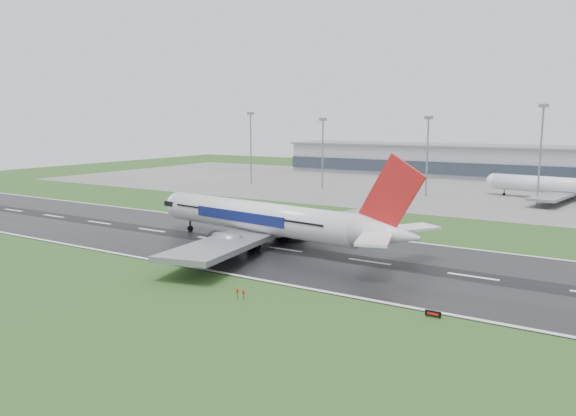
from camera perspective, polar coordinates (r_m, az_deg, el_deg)
The scene contains 11 objects.
ground at distance 110.88m, azimuth 8.40°, elevation -5.53°, with size 520.00×520.00×0.00m, color #23491A.
runway at distance 110.86m, azimuth 8.40°, elevation -5.51°, with size 400.00×45.00×0.10m, color black.
apron at distance 229.24m, azimuth 21.09°, elevation 1.46°, with size 400.00×130.00×0.08m, color slate.
terminal at distance 287.44m, azimuth 23.50°, elevation 4.21°, with size 240.00×36.00×15.00m, color #93979E.
main_airliner at distance 120.86m, azimuth -1.56°, elevation 0.81°, with size 69.98×66.65×20.66m, color white, non-canonical shape.
parked_airliner at distance 215.28m, azimuth 26.48°, elevation 2.89°, with size 56.35×52.46×16.52m, color silver, non-canonical shape.
runway_sign at distance 82.28m, azimuth 14.72°, elevation -10.53°, with size 2.30×0.26×1.04m, color black, non-canonical shape.
floodmast_0 at distance 245.40m, azimuth -3.85°, elevation 6.02°, with size 0.64×0.64×30.19m, color gray.
floodmast_1 at distance 226.30m, azimuth 3.59°, elevation 5.46°, with size 0.64×0.64×27.63m, color gray.
floodmast_2 at distance 209.13m, azimuth 14.14°, elevation 4.99°, with size 0.64×0.64×28.16m, color gray.
floodmast_3 at distance 200.62m, azimuth 24.55°, elevation 4.84°, with size 0.64×0.64×31.92m, color gray.
Camera 1 is at (42.70, -98.54, 27.55)m, focal length 34.50 mm.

